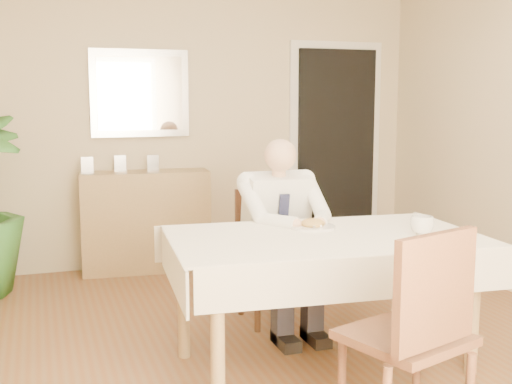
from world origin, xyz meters
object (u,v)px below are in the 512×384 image
object	(u,v)px
sideboard	(146,221)
coffee_mug	(422,225)
chair_near	(417,327)
dining_table	(324,250)
seated_man	(285,226)
chair_far	(270,246)

from	to	relation	value
sideboard	coffee_mug	bearing A→B (deg)	-60.62
chair_near	sideboard	bearing A→B (deg)	82.00
dining_table	seated_man	bearing A→B (deg)	94.61
sideboard	chair_far	bearing A→B (deg)	-62.65
sideboard	dining_table	bearing A→B (deg)	-70.35
dining_table	chair_far	size ratio (longest dim) A/B	2.03
chair_far	chair_near	bearing A→B (deg)	-83.41
chair_near	sideboard	world-z (taller)	chair_near
chair_near	coffee_mug	world-z (taller)	chair_near
chair_far	sideboard	world-z (taller)	chair_far
seated_man	chair_far	bearing A→B (deg)	90.00
coffee_mug	sideboard	size ratio (longest dim) A/B	0.12
seated_man	sideboard	size ratio (longest dim) A/B	1.13
chair_far	sideboard	distance (m)	1.62
dining_table	chair_far	distance (m)	0.90
chair_near	coffee_mug	xyz separation A→B (m)	(0.54, 0.80, 0.25)
chair_far	seated_man	xyz separation A→B (m)	(-0.00, -0.29, 0.20)
chair_far	sideboard	bearing A→B (deg)	119.06
seated_man	sideboard	world-z (taller)	seated_man
dining_table	coffee_mug	distance (m)	0.56
chair_far	sideboard	xyz separation A→B (m)	(-0.61, 1.50, -0.06)
seated_man	dining_table	bearing A→B (deg)	-90.00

